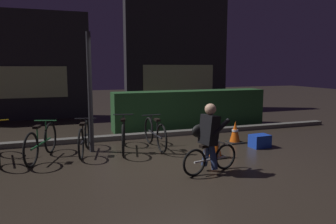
{
  "coord_description": "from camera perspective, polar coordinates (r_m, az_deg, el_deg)",
  "views": [
    {
      "loc": [
        -2.05,
        -5.85,
        1.88
      ],
      "look_at": [
        0.2,
        0.6,
        0.9
      ],
      "focal_mm": 33.98,
      "sensor_mm": 36.0,
      "label": 1
    }
  ],
  "objects": [
    {
      "name": "parked_bike_center_left",
      "position": [
        7.15,
        -14.81,
        -4.58
      ],
      "size": [
        0.47,
        1.58,
        0.74
      ],
      "rotation": [
        0.0,
        0.0,
        1.36
      ],
      "color": "black",
      "rests_on": "ground"
    },
    {
      "name": "traffic_cone_near",
      "position": [
        6.71,
        8.55,
        -5.77
      ],
      "size": [
        0.36,
        0.36,
        0.57
      ],
      "color": "black",
      "rests_on": "ground"
    },
    {
      "name": "blue_crate",
      "position": [
        7.77,
        16.14,
        -5.03
      ],
      "size": [
        0.46,
        0.35,
        0.3
      ],
      "primitive_type": "cube",
      "rotation": [
        0.0,
        0.0,
        0.07
      ],
      "color": "#193DB7",
      "rests_on": "ground"
    },
    {
      "name": "street_post",
      "position": [
        7.11,
        -13.81,
        3.3
      ],
      "size": [
        0.1,
        0.1,
        2.61
      ],
      "primitive_type": "cylinder",
      "color": "#2D2D33",
      "rests_on": "ground"
    },
    {
      "name": "hedge_row",
      "position": [
        9.83,
        4.02,
        0.51
      ],
      "size": [
        4.8,
        0.7,
        1.15
      ],
      "primitive_type": "cube",
      "color": "#214723",
      "rests_on": "ground"
    },
    {
      "name": "ground_plane",
      "position": [
        6.48,
        0.08,
        -8.7
      ],
      "size": [
        40.0,
        40.0,
        0.0
      ],
      "primitive_type": "plane",
      "color": "#2D261E"
    },
    {
      "name": "storefront_left",
      "position": [
        12.45,
        -26.72,
        7.41
      ],
      "size": [
        5.49,
        0.54,
        3.83
      ],
      "color": "#262328",
      "rests_on": "ground"
    },
    {
      "name": "cyclist",
      "position": [
        5.66,
        7.31,
        -4.68
      ],
      "size": [
        1.17,
        0.5,
        1.25
      ],
      "rotation": [
        0.0,
        0.0,
        0.22
      ],
      "color": "black",
      "rests_on": "ground"
    },
    {
      "name": "storefront_right",
      "position": [
        13.97,
        1.62,
        10.29
      ],
      "size": [
        4.56,
        0.54,
        4.82
      ],
      "color": "#262328",
      "rests_on": "ground"
    },
    {
      "name": "sidewalk_curb",
      "position": [
        8.51,
        -4.83,
        -4.22
      ],
      "size": [
        12.0,
        0.24,
        0.12
      ],
      "primitive_type": "cube",
      "color": "#56544F",
      "rests_on": "ground"
    },
    {
      "name": "parked_bike_left_mid",
      "position": [
        6.96,
        -21.77,
        -5.15
      ],
      "size": [
        0.6,
        1.59,
        0.77
      ],
      "rotation": [
        0.0,
        0.0,
        1.24
      ],
      "color": "black",
      "rests_on": "ground"
    },
    {
      "name": "parked_bike_center_right",
      "position": [
        7.22,
        -7.98,
        -4.09
      ],
      "size": [
        0.49,
        1.69,
        0.79
      ],
      "rotation": [
        0.0,
        0.0,
        1.36
      ],
      "color": "black",
      "rests_on": "ground"
    },
    {
      "name": "traffic_cone_far",
      "position": [
        8.06,
        11.94,
        -3.61
      ],
      "size": [
        0.36,
        0.36,
        0.54
      ],
      "color": "black",
      "rests_on": "ground"
    },
    {
      "name": "parked_bike_right_mid",
      "position": [
        7.38,
        -2.36,
        -3.89
      ],
      "size": [
        0.46,
        1.62,
        0.75
      ],
      "rotation": [
        0.0,
        0.0,
        1.59
      ],
      "color": "black",
      "rests_on": "ground"
    }
  ]
}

